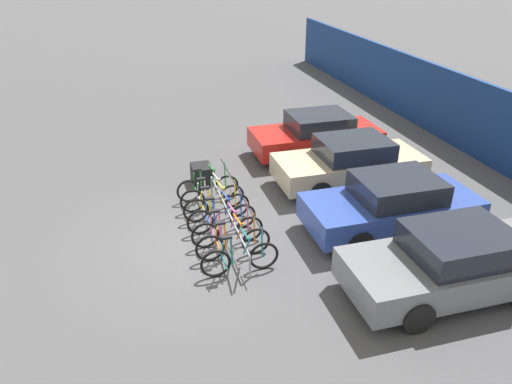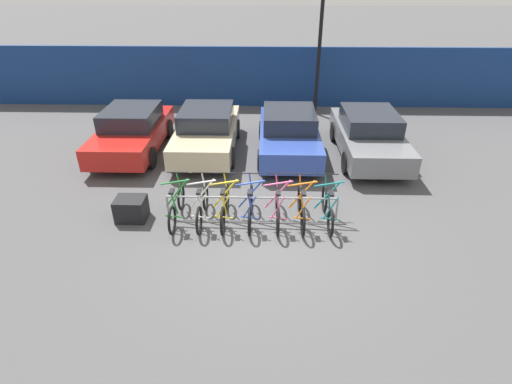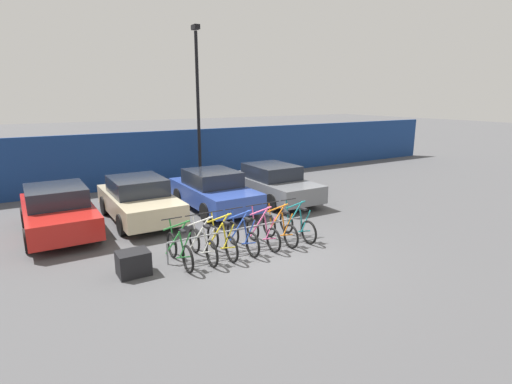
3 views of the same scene
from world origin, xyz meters
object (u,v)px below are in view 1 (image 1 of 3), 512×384
at_px(car_beige, 350,162).
at_px(car_grey, 453,262).
at_px(bicycle_blue, 222,217).
at_px(bicycle_orange, 233,243).
at_px(cargo_crate, 202,174).
at_px(bicycle_teal, 240,258).
at_px(bicycle_yellow, 217,206).
at_px(bicycle_white, 212,197).
at_px(car_blue, 392,205).
at_px(bike_rack, 228,213).
at_px(bicycle_green, 208,187).
at_px(car_red, 316,135).
at_px(bicycle_pink, 228,230).

relative_size(car_beige, car_grey, 0.98).
relative_size(bicycle_blue, bicycle_orange, 1.00).
height_order(bicycle_orange, cargo_crate, bicycle_orange).
distance_m(bicycle_teal, car_beige, 5.29).
distance_m(bicycle_blue, cargo_crate, 2.82).
xyz_separation_m(bicycle_yellow, car_grey, (4.13, 3.88, 0.31)).
distance_m(bicycle_white, bicycle_blue, 1.12).
bearing_deg(bicycle_blue, car_blue, 73.82).
bearing_deg(bike_rack, bicycle_teal, -4.84).
distance_m(bicycle_yellow, car_blue, 4.30).
height_order(bicycle_yellow, car_blue, car_blue).
height_order(bike_rack, car_blue, car_blue).
xyz_separation_m(bike_rack, cargo_crate, (-2.85, -0.13, -0.22)).
bearing_deg(bicycle_blue, car_beige, 109.52).
height_order(bicycle_white, bicycle_teal, same).
xyz_separation_m(bicycle_orange, car_beige, (-2.73, 4.09, 0.31)).
xyz_separation_m(bicycle_yellow, car_beige, (-0.95, 4.09, 0.31)).
xyz_separation_m(bike_rack, bicycle_teal, (1.76, -0.15, -0.11)).
relative_size(bicycle_green, bicycle_yellow, 1.00).
bearing_deg(bicycle_blue, car_grey, 46.48).
bearing_deg(bike_rack, car_blue, 74.88).
bearing_deg(cargo_crate, bicycle_teal, -0.26).
xyz_separation_m(bicycle_white, car_beige, (-0.42, 4.09, 0.31)).
bearing_deg(cargo_crate, bicycle_white, -0.72).
bearing_deg(bicycle_teal, bicycle_yellow, -177.65).
distance_m(bicycle_blue, car_blue, 4.10).
bearing_deg(car_beige, bike_rack, -68.19).
bearing_deg(car_blue, bicycle_yellow, -112.72).
bearing_deg(bicycle_orange, car_blue, 89.14).
distance_m(bicycle_yellow, bicycle_teal, 2.38).
height_order(bicycle_yellow, bicycle_blue, same).
height_order(car_red, car_grey, same).
distance_m(bicycle_white, bicycle_pink, 1.75).
bearing_deg(car_grey, car_blue, 178.40).
distance_m(bike_rack, bicycle_white, 1.17).
relative_size(car_blue, cargo_crate, 5.94).
relative_size(bicycle_orange, car_red, 0.41).
height_order(car_red, car_blue, same).
distance_m(bike_rack, car_red, 5.54).
relative_size(bicycle_green, bicycle_teal, 1.00).
relative_size(bicycle_pink, bicycle_teal, 1.00).
distance_m(bicycle_teal, car_grey, 4.27).
xyz_separation_m(bicycle_green, car_red, (-2.20, 4.03, 0.31)).
distance_m(car_red, car_beige, 2.38).
relative_size(bicycle_green, bicycle_pink, 1.00).
bearing_deg(bicycle_teal, bicycle_green, -177.65).
height_order(car_beige, car_blue, same).
bearing_deg(car_beige, bicycle_green, -92.52).
distance_m(bicycle_pink, car_red, 6.09).
height_order(bicycle_pink, car_blue, car_blue).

